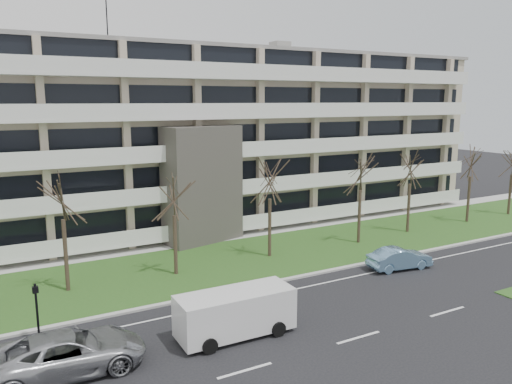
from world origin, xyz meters
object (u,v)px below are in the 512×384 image
blue_sedan (400,258)px  white_van (237,309)px  silver_pickup (68,353)px  pedestrian_signal (37,305)px

blue_sedan → white_van: 13.98m
blue_sedan → white_van: bearing=111.9°
silver_pickup → white_van: (7.45, -0.37, 0.43)m
white_van → pedestrian_signal: 9.11m
silver_pickup → pedestrian_signal: bearing=13.8°
pedestrian_signal → silver_pickup: bearing=-79.4°
silver_pickup → pedestrian_signal: pedestrian_signal is taller
pedestrian_signal → blue_sedan: bearing=-3.8°
blue_sedan → white_van: size_ratio=0.77×
silver_pickup → pedestrian_signal: (-0.79, 3.49, 0.91)m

